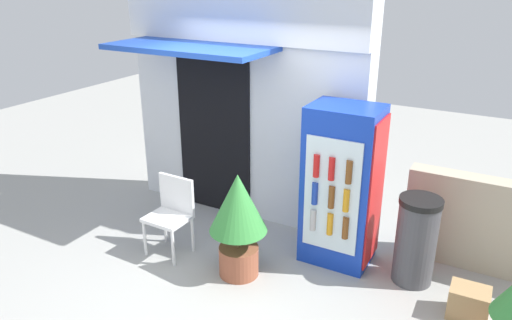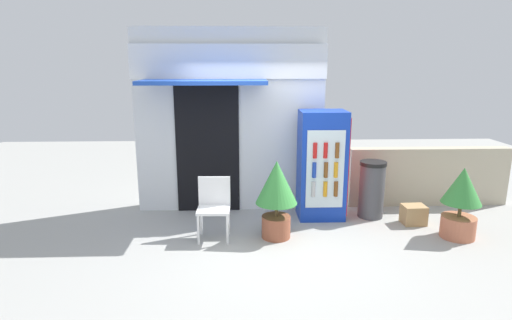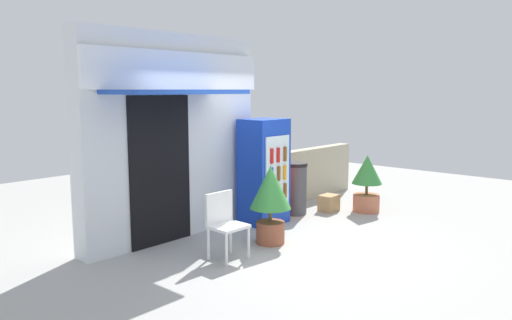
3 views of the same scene
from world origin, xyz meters
TOP-DOWN VIEW (x-y plane):
  - ground at (0.00, 0.00)m, footprint 16.00×16.00m
  - storefront_building at (-0.54, 1.57)m, footprint 3.14×1.22m
  - drink_cooler at (0.96, 1.05)m, footprint 0.75×0.63m
  - plastic_chair at (-0.74, 0.29)m, footprint 0.47×0.41m
  - potted_plant_near_shop at (0.16, 0.24)m, footprint 0.60×0.60m
  - potted_plant_curbside at (2.80, 0.15)m, footprint 0.55×0.55m
  - trash_bin at (1.78, 1.02)m, footprint 0.43×0.43m
  - stone_boundary_wall at (2.97, 1.60)m, footprint 2.83×0.24m
  - cardboard_box at (2.37, 0.68)m, footprint 0.36×0.29m

SIDE VIEW (x-z plane):
  - ground at x=0.00m, z-range 0.00..0.00m
  - cardboard_box at x=2.37m, z-range 0.00..0.30m
  - trash_bin at x=1.78m, z-range 0.00..0.94m
  - stone_boundary_wall at x=2.97m, z-range 0.00..1.03m
  - plastic_chair at x=-0.74m, z-range 0.08..0.96m
  - potted_plant_curbside at x=2.80m, z-range 0.06..1.11m
  - potted_plant_near_shop at x=0.16m, z-range 0.13..1.27m
  - drink_cooler at x=0.96m, z-range 0.00..1.75m
  - storefront_building at x=-0.54m, z-range 0.05..3.09m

